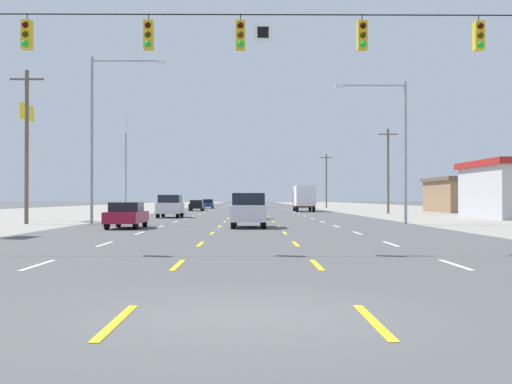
{
  "coord_description": "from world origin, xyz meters",
  "views": [
    {
      "loc": [
        0.07,
        -9.37,
        1.68
      ],
      "look_at": [
        0.9,
        80.48,
        2.56
      ],
      "focal_mm": 45.68,
      "sensor_mm": 36.0,
      "label": 1
    }
  ],
  "objects": [
    {
      "name": "pole_sign_left_row_1",
      "position": [
        -16.76,
        39.76,
        6.68
      ],
      "size": [
        0.24,
        2.46,
        8.76
      ],
      "color": "gray",
      "rests_on": "ground"
    },
    {
      "name": "utility_pole_left_row_0",
      "position": [
        -14.6,
        33.41,
        5.25
      ],
      "size": [
        2.2,
        0.26,
        10.11
      ],
      "color": "brown",
      "rests_on": "ground"
    },
    {
      "name": "lot_apron_left",
      "position": [
        -24.75,
        66.0,
        0.0
      ],
      "size": [
        28.0,
        440.0,
        0.01
      ],
      "primitive_type": "cube",
      "color": "gray",
      "rests_on": "ground"
    },
    {
      "name": "suv_center_turn_mid",
      "position": [
        -0.2,
        44.34,
        1.03
      ],
      "size": [
        1.98,
        4.9,
        1.98
      ],
      "color": "silver",
      "rests_on": "ground"
    },
    {
      "name": "utility_pole_right_row_1",
      "position": [
        15.38,
        62.5,
        4.89
      ],
      "size": [
        2.2,
        0.26,
        9.39
      ],
      "color": "brown",
      "rests_on": "ground"
    },
    {
      "name": "lot_apron_right",
      "position": [
        24.75,
        66.0,
        0.0
      ],
      "size": [
        28.0,
        440.0,
        0.01
      ],
      "primitive_type": "cube",
      "color": "gray",
      "rests_on": "ground"
    },
    {
      "name": "signal_span_wire",
      "position": [
        0.04,
        11.51,
        5.22
      ],
      "size": [
        27.66,
        0.53,
        8.81
      ],
      "color": "brown",
      "rests_on": "ground"
    },
    {
      "name": "storefront_right_row_2",
      "position": [
        26.94,
        69.43,
        2.13
      ],
      "size": [
        9.19,
        12.29,
        4.21
      ],
      "color": "#8C6B4C",
      "rests_on": "ground"
    },
    {
      "name": "suv_far_left_midfar",
      "position": [
        -6.91,
        47.54,
        1.03
      ],
      "size": [
        1.98,
        4.9,
        1.98
      ],
      "color": "silver",
      "rests_on": "ground"
    },
    {
      "name": "sedan_far_left_nearest",
      "position": [
        -6.85,
        27.14,
        0.76
      ],
      "size": [
        1.8,
        4.5,
        1.46
      ],
      "color": "maroon",
      "rests_on": "ground"
    },
    {
      "name": "hatchback_far_left_distant_a",
      "position": [
        -6.8,
        97.34,
        0.78
      ],
      "size": [
        1.72,
        3.9,
        1.54
      ],
      "color": "navy",
      "rests_on": "ground"
    },
    {
      "name": "streetlight_right_row_0",
      "position": [
        9.63,
        32.64,
        5.46
      ],
      "size": [
        4.66,
        0.26,
        9.27
      ],
      "color": "gray",
      "rests_on": "ground"
    },
    {
      "name": "utility_pole_right_row_2",
      "position": [
        13.21,
        102.34,
        4.85
      ],
      "size": [
        2.2,
        0.26,
        9.32
      ],
      "color": "brown",
      "rests_on": "ground"
    },
    {
      "name": "suv_center_turn_near",
      "position": [
        -0.02,
        28.12,
        1.03
      ],
      "size": [
        1.98,
        4.9,
        1.98
      ],
      "color": "silver",
      "rests_on": "ground"
    },
    {
      "name": "ground_plane",
      "position": [
        0.0,
        66.0,
        0.0
      ],
      "size": [
        572.0,
        572.0,
        0.0
      ],
      "primitive_type": "plane",
      "color": "#4C4C4F"
    },
    {
      "name": "pole_sign_left_row_2",
      "position": [
        -14.01,
        64.32,
        8.61
      ],
      "size": [
        0.24,
        2.68,
        11.05
      ],
      "color": "gray",
      "rests_on": "ground"
    },
    {
      "name": "lane_markings",
      "position": [
        0.0,
        104.5,
        0.01
      ],
      "size": [
        10.64,
        227.6,
        0.01
      ],
      "color": "white",
      "rests_on": "ground"
    },
    {
      "name": "hatchback_center_turn_farthest",
      "position": [
        0.11,
        84.51,
        0.78
      ],
      "size": [
        1.72,
        3.9,
        1.54
      ],
      "color": "navy",
      "rests_on": "ground"
    },
    {
      "name": "sedan_far_left_farther",
      "position": [
        -7.11,
        78.06,
        0.76
      ],
      "size": [
        1.8,
        4.5,
        1.46
      ],
      "color": "black",
      "rests_on": "ground"
    },
    {
      "name": "box_truck_far_right_far",
      "position": [
        6.92,
        73.06,
        1.84
      ],
      "size": [
        2.4,
        7.2,
        3.23
      ],
      "color": "red",
      "rests_on": "ground"
    },
    {
      "name": "streetlight_left_row_0",
      "position": [
        -9.66,
        32.64,
        6.29
      ],
      "size": [
        4.85,
        0.26,
        10.84
      ],
      "color": "gray",
      "rests_on": "ground"
    }
  ]
}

